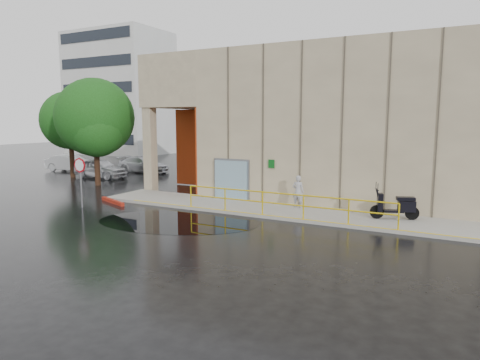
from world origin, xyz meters
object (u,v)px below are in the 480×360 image
object	(u,v)px
scooter	(396,198)
stop_sign	(80,171)
car_a	(100,168)
car_c	(144,165)
tree_near	(95,120)
red_curb	(113,201)
tree_far	(71,123)
car_b	(70,163)
person	(298,191)

from	to	relation	value
scooter	stop_sign	xyz separation A→B (m)	(-14.13, -3.91, 0.78)
car_a	car_c	world-z (taller)	car_a
car_a	tree_near	bearing A→B (deg)	-137.30
red_curb	tree_far	bearing A→B (deg)	148.16
scooter	car_b	distance (m)	27.55
red_curb	car_b	distance (m)	15.79
red_curb	car_a	distance (m)	10.42
red_curb	tree_near	world-z (taller)	tree_near
scooter	tree_far	distance (m)	23.98
person	scooter	bearing A→B (deg)	174.42
stop_sign	tree_near	xyz separation A→B (m)	(-4.64, 5.57, 2.44)
stop_sign	car_c	distance (m)	14.20
stop_sign	tree_far	xyz separation A→B (m)	(-9.36, 7.69, 2.26)
stop_sign	car_a	bearing A→B (deg)	153.38
stop_sign	car_a	xyz separation A→B (m)	(-7.34, 8.41, -1.09)
car_c	tree_far	bearing A→B (deg)	150.09
car_a	tree_near	xyz separation A→B (m)	(2.71, -2.85, 3.53)
stop_sign	red_curb	distance (m)	2.39
tree_near	tree_far	xyz separation A→B (m)	(-4.72, 2.13, -0.17)
scooter	tree_far	xyz separation A→B (m)	(-23.49, 3.79, 3.04)
stop_sign	tree_near	bearing A→B (deg)	152.06
car_c	car_b	bearing A→B (deg)	109.65
person	car_b	xyz separation A→B (m)	(-22.35, 5.94, -0.22)
tree_near	tree_far	bearing A→B (deg)	155.75
person	red_curb	bearing A→B (deg)	16.38
car_a	car_c	xyz separation A→B (m)	(0.67, 4.06, -0.07)
car_c	tree_near	size ratio (longest dim) A/B	0.64
person	tree_far	distance (m)	19.58
scooter	stop_sign	bearing A→B (deg)	176.74
stop_sign	tree_far	bearing A→B (deg)	162.85
car_c	tree_near	distance (m)	8.05
tree_far	car_b	bearing A→B (deg)	142.33
tree_far	person	bearing A→B (deg)	-10.05
stop_sign	tree_far	distance (m)	12.32
car_c	tree_near	bearing A→B (deg)	-164.18
stop_sign	red_curb	size ratio (longest dim) A/B	1.03
car_c	tree_near	world-z (taller)	tree_near
red_curb	tree_far	xyz separation A→B (m)	(-9.86, 6.12, 3.98)
scooter	car_b	bearing A→B (deg)	147.96
person	tree_near	size ratio (longest dim) A/B	0.22
scooter	tree_near	world-z (taller)	tree_near
scooter	tree_near	size ratio (longest dim) A/B	0.29
stop_sign	car_c	size ratio (longest dim) A/B	0.55
car_a	car_b	size ratio (longest dim) A/B	1.00
red_curb	tree_near	size ratio (longest dim) A/B	0.34
tree_near	car_c	bearing A→B (deg)	106.44
car_a	tree_far	size ratio (longest dim) A/B	0.66
scooter	red_curb	size ratio (longest dim) A/B	0.85
car_c	red_curb	bearing A→B (deg)	-147.27
car_a	car_c	bearing A→B (deg)	-10.17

